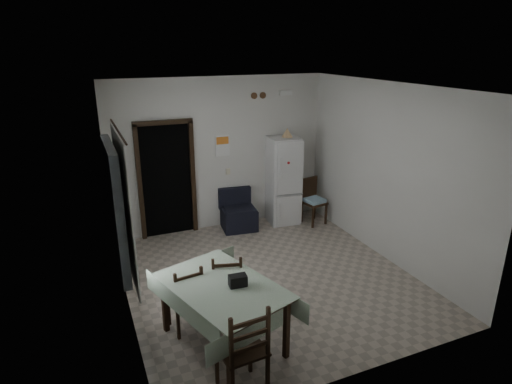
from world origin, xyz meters
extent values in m
plane|color=#A49686|center=(0.00, 0.00, 0.00)|extent=(4.50, 4.50, 0.00)
cube|color=black|center=(-1.05, 2.46, 1.05)|extent=(0.90, 0.45, 2.10)
cube|color=black|center=(-1.54, 2.22, 1.05)|extent=(0.08, 0.10, 2.18)
cube|color=black|center=(-0.56, 2.22, 1.05)|extent=(0.08, 0.10, 2.18)
cube|color=black|center=(-1.05, 2.22, 2.14)|extent=(1.06, 0.10, 0.08)
cube|color=silver|center=(-2.15, -0.20, 1.55)|extent=(0.10, 1.20, 1.60)
cube|color=silver|center=(-2.04, -0.20, 1.55)|extent=(0.02, 1.45, 1.85)
cylinder|color=black|center=(-2.03, -0.20, 2.50)|extent=(0.02, 1.60, 0.02)
cube|color=white|center=(0.05, 2.24, 1.62)|extent=(0.28, 0.02, 0.40)
cube|color=orange|center=(0.05, 2.23, 1.72)|extent=(0.24, 0.01, 0.14)
cube|color=beige|center=(0.15, 2.24, 1.10)|extent=(0.08, 0.02, 0.12)
cylinder|color=brown|center=(0.70, 2.23, 2.52)|extent=(0.12, 0.03, 0.12)
cylinder|color=brown|center=(0.88, 2.23, 2.52)|extent=(0.12, 0.03, 0.12)
cube|color=white|center=(1.35, 2.21, 2.55)|extent=(0.25, 0.07, 0.09)
cone|color=tan|center=(1.26, 1.93, 1.83)|extent=(0.23, 0.23, 0.17)
cube|color=black|center=(-0.98, -1.27, 0.87)|extent=(0.22, 0.14, 0.13)
camera|label=1|loc=(-2.47, -5.31, 3.44)|focal=30.00mm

